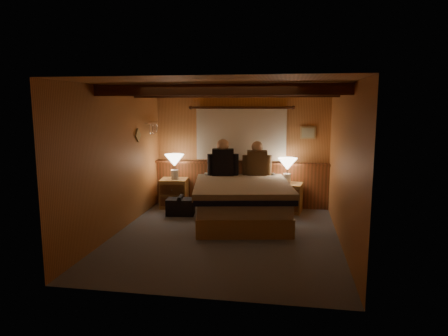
% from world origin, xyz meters
% --- Properties ---
extents(floor, '(4.20, 4.20, 0.00)m').
position_xyz_m(floor, '(0.00, 0.00, 0.00)').
color(floor, '#4D525C').
rests_on(floor, ground).
extents(ceiling, '(4.20, 4.20, 0.00)m').
position_xyz_m(ceiling, '(0.00, 0.00, 2.40)').
color(ceiling, tan).
rests_on(ceiling, wall_back).
extents(wall_back, '(3.60, 0.00, 3.60)m').
position_xyz_m(wall_back, '(0.00, 2.10, 1.20)').
color(wall_back, '#B87942').
rests_on(wall_back, floor).
extents(wall_left, '(0.00, 4.20, 4.20)m').
position_xyz_m(wall_left, '(-1.80, 0.00, 1.20)').
color(wall_left, '#B87942').
rests_on(wall_left, floor).
extents(wall_right, '(0.00, 4.20, 4.20)m').
position_xyz_m(wall_right, '(1.80, 0.00, 1.20)').
color(wall_right, '#B87942').
rests_on(wall_right, floor).
extents(wall_front, '(3.60, 0.00, 3.60)m').
position_xyz_m(wall_front, '(0.00, -2.10, 1.20)').
color(wall_front, '#B87942').
rests_on(wall_front, floor).
extents(wainscot, '(3.60, 0.23, 0.94)m').
position_xyz_m(wainscot, '(0.00, 2.04, 0.49)').
color(wainscot, brown).
rests_on(wainscot, wall_back).
extents(curtain_window, '(2.18, 0.09, 1.11)m').
position_xyz_m(curtain_window, '(0.00, 2.03, 1.52)').
color(curtain_window, '#472411').
rests_on(curtain_window, wall_back).
extents(ceiling_beams, '(3.60, 1.65, 0.16)m').
position_xyz_m(ceiling_beams, '(0.00, 0.15, 2.31)').
color(ceiling_beams, '#472411').
rests_on(ceiling_beams, ceiling).
extents(coat_rail, '(0.05, 0.55, 0.24)m').
position_xyz_m(coat_rail, '(-1.72, 1.58, 1.67)').
color(coat_rail, silver).
rests_on(coat_rail, wall_left).
extents(framed_print, '(0.30, 0.04, 0.25)m').
position_xyz_m(framed_print, '(1.35, 2.08, 1.55)').
color(framed_print, '#A58B52').
rests_on(framed_print, wall_back).
extents(bed, '(1.97, 2.39, 0.73)m').
position_xyz_m(bed, '(0.16, 0.92, 0.38)').
color(bed, '#AD8B4A').
rests_on(bed, floor).
extents(nightstand_left, '(0.59, 0.54, 0.59)m').
position_xyz_m(nightstand_left, '(-1.35, 1.70, 0.30)').
color(nightstand_left, '#AD8B4A').
rests_on(nightstand_left, floor).
extents(nightstand_right, '(0.58, 0.54, 0.57)m').
position_xyz_m(nightstand_right, '(0.99, 1.71, 0.29)').
color(nightstand_right, '#AD8B4A').
rests_on(nightstand_right, floor).
extents(lamp_left, '(0.39, 0.39, 0.51)m').
position_xyz_m(lamp_left, '(-1.32, 1.67, 0.96)').
color(lamp_left, silver).
rests_on(lamp_left, nightstand_left).
extents(lamp_right, '(0.38, 0.38, 0.50)m').
position_xyz_m(lamp_right, '(0.96, 1.75, 0.92)').
color(lamp_right, silver).
rests_on(lamp_right, nightstand_right).
extents(person_left, '(0.61, 0.30, 0.75)m').
position_xyz_m(person_left, '(-0.29, 1.54, 1.03)').
color(person_left, black).
rests_on(person_left, bed).
extents(person_right, '(0.57, 0.27, 0.70)m').
position_xyz_m(person_right, '(0.36, 1.70, 1.01)').
color(person_right, '#4C351E').
rests_on(person_right, bed).
extents(duffel_bag, '(0.56, 0.37, 0.38)m').
position_xyz_m(duffel_bag, '(-1.06, 1.14, 0.17)').
color(duffel_bag, black).
rests_on(duffel_bag, floor).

